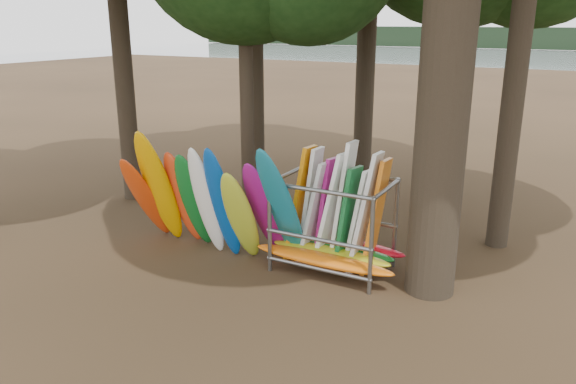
% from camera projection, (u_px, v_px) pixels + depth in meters
% --- Properties ---
extents(ground, '(120.00, 120.00, 0.00)m').
position_uv_depth(ground, '(235.00, 265.00, 12.59)').
color(ground, '#47331E').
rests_on(ground, ground).
extents(lake, '(160.00, 160.00, 0.00)m').
position_uv_depth(lake, '(532.00, 69.00, 62.99)').
color(lake, gray).
rests_on(lake, ground).
extents(far_shore, '(160.00, 4.00, 4.00)m').
position_uv_depth(far_shore, '(563.00, 39.00, 104.40)').
color(far_shore, black).
rests_on(far_shore, ground).
extents(kayak_row, '(4.46, 1.96, 3.08)m').
position_uv_depth(kayak_row, '(210.00, 202.00, 12.76)').
color(kayak_row, red).
rests_on(kayak_row, ground).
extents(storage_rack, '(3.21, 1.56, 2.85)m').
position_uv_depth(storage_rack, '(333.00, 227.00, 12.18)').
color(storage_rack, slate).
rests_on(storage_rack, ground).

